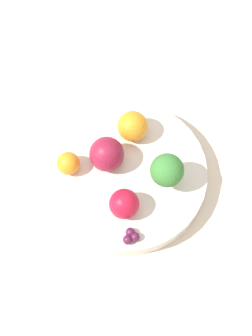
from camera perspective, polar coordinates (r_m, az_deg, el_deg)
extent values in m
plane|color=gray|center=(0.78, 0.00, -1.89)|extent=(6.00, 6.00, 0.00)
cube|color=beige|center=(0.77, 0.00, -1.61)|extent=(1.20, 1.20, 0.02)
cylinder|color=silver|center=(0.74, 0.00, -0.83)|extent=(0.25, 0.25, 0.03)
cylinder|color=#99C17A|center=(0.71, 4.83, -1.27)|extent=(0.02, 0.02, 0.03)
sphere|color=#387A33|center=(0.68, 5.03, -0.28)|extent=(0.05, 0.05, 0.05)
sphere|color=maroon|center=(0.71, -2.37, 1.70)|extent=(0.05, 0.05, 0.05)
sphere|color=#B7142D|center=(0.68, -0.22, -4.38)|extent=(0.04, 0.04, 0.04)
sphere|color=orange|center=(0.72, -7.06, 0.57)|extent=(0.04, 0.04, 0.04)
sphere|color=orange|center=(0.74, 0.81, 5.11)|extent=(0.05, 0.05, 0.05)
sphere|color=#511938|center=(0.69, 0.53, -7.85)|extent=(0.01, 0.01, 0.01)
sphere|color=#511938|center=(0.68, 0.20, -8.74)|extent=(0.01, 0.01, 0.01)
sphere|color=#511938|center=(0.69, 1.11, -8.40)|extent=(0.01, 0.01, 0.01)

